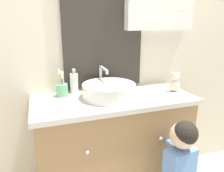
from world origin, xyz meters
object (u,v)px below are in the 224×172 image
Objects in this scene: teddy_bear at (175,82)px; sink_basin at (109,90)px; soap_dispenser at (74,83)px; child_figure at (179,169)px; toothbrush_holder at (62,89)px.

sink_basin is at bearing 175.97° from teddy_bear.
sink_basin reaches higher than teddy_bear.
soap_dispenser is 0.22× the size of child_figure.
sink_basin is 0.50× the size of child_figure.
sink_basin reaches higher than child_figure.
toothbrush_holder is (-0.31, 0.13, -0.00)m from sink_basin.
teddy_bear is at bearing -11.51° from toothbrush_holder.
toothbrush_holder is 0.23× the size of child_figure.
toothbrush_holder reaches higher than child_figure.
toothbrush_holder is at bearing 168.49° from teddy_bear.
toothbrush_holder is at bearing 156.94° from sink_basin.
child_figure is 0.63m from teddy_bear.
toothbrush_holder is 0.11m from soap_dispenser.
sink_basin is at bearing 126.50° from child_figure.
toothbrush_holder is 0.86m from teddy_bear.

